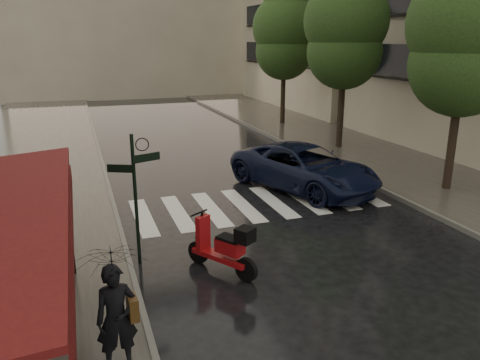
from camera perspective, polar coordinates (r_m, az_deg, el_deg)
ground at (r=9.10m, az=-1.54°, el=-17.07°), size 120.00×120.00×0.00m
sidewalk_near at (r=19.97m, az=-25.06°, el=0.64°), size 6.00×60.00×0.12m
sidewalk_far at (r=23.47m, az=13.47°, el=3.99°), size 5.50×60.00×0.12m
curb_near at (r=19.86m, az=-16.33°, el=1.53°), size 0.12×60.00×0.16m
curb_far at (r=22.10m, az=7.33°, el=3.58°), size 0.12×60.00×0.16m
crosswalk at (r=15.09m, az=2.21°, el=-2.84°), size 7.85×3.20×0.01m
signpost at (r=10.76m, az=-12.64°, el=-1.14°), size 1.17×0.29×3.10m
tree_near at (r=17.04m, az=25.94°, el=16.02°), size 3.80×3.80×7.99m
tree_mid at (r=22.54m, az=12.77°, el=17.72°), size 3.80×3.80×8.34m
tree_far at (r=28.82m, az=5.46°, el=17.48°), size 3.80×3.80×8.16m
pedestrian_with_umbrella at (r=7.27m, az=-15.24°, el=-10.75°), size 1.12×1.14×2.50m
scooter at (r=10.54m, az=-2.03°, el=-8.31°), size 1.19×1.72×1.29m
parked_car at (r=16.50m, az=7.83°, el=1.52°), size 4.43×6.10×1.54m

